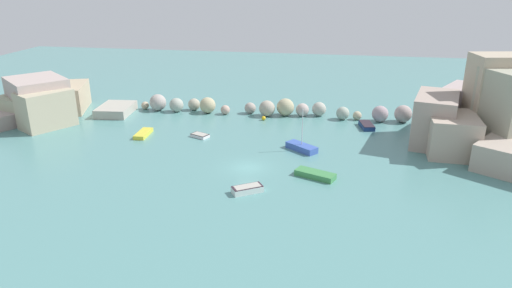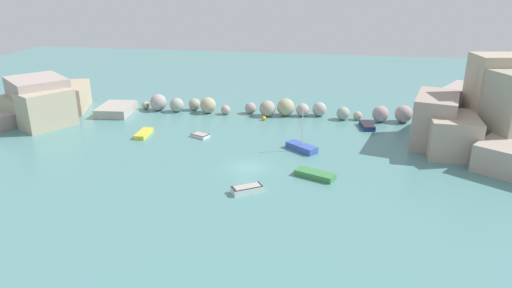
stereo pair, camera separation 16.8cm
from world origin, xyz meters
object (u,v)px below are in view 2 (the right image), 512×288
Objects in this scene: moored_boat_3 at (315,175)px; moored_boat_5 at (367,126)px; moored_boat_4 at (200,135)px; moored_boat_0 at (302,147)px; moored_boat_1 at (144,134)px; channel_buoy at (264,118)px; moored_boat_2 at (247,189)px.

moored_boat_5 reaches higher than moored_boat_3.
moored_boat_0 is at bearing -165.91° from moored_boat_4.
moored_boat_4 is at bearing 92.72° from moored_boat_1.
moored_boat_5 reaches higher than channel_buoy.
moored_boat_1 is 25.79m from moored_boat_3.
moored_boat_2 is 18.05m from moored_boat_4.
moored_boat_3 is at bearing 3.79° from moored_boat_2.
moored_boat_5 is (12.93, 23.31, -0.03)m from moored_boat_2.
moored_boat_0 is at bearing 37.84° from moored_boat_2.
moored_boat_2 is 0.72× the size of moored_boat_3.
moored_boat_0 is 1.62× the size of moored_boat_2.
moored_boat_0 reaches higher than moored_boat_5.
moored_boat_0 is 8.12m from moored_boat_3.
moored_boat_2 reaches higher than moored_boat_4.
moored_boat_2 is (2.21, -24.33, 0.05)m from channel_buoy.
moored_boat_0 is (6.66, -11.60, 0.10)m from channel_buoy.
moored_boat_4 is (-9.53, 15.34, -0.13)m from moored_boat_2.
moored_boat_4 is (-7.31, -8.99, -0.08)m from channel_buoy.
channel_buoy is 0.17× the size of moored_boat_5.
channel_buoy is 0.19× the size of moored_boat_2.
channel_buoy is 15.17m from moored_boat_5.
channel_buoy is at bearing 120.07° from moored_boat_1.
channel_buoy is at bearing 62.32° from moored_boat_2.
moored_boat_1 is 1.46× the size of moored_boat_4.
moored_boat_2 is at bearing 146.52° from moored_boat_4.
channel_buoy is at bearing -21.65° from moored_boat_0.
moored_boat_1 is (-15.12, -9.73, -0.05)m from channel_buoy.
moored_boat_1 is at bearing 107.01° from moored_boat_2.
moored_boat_5 is at bearing 28.11° from moored_boat_2.
moored_boat_0 is 1.97× the size of moored_boat_4.
moored_boat_3 is 1.21× the size of moored_boat_5.
moored_boat_5 is at bearing 103.38° from moored_boat_1.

